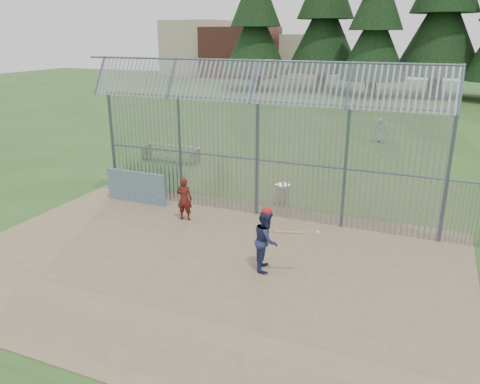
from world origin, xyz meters
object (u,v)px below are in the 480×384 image
at_px(dugout_wall, 136,187).
at_px(batter, 266,240).
at_px(trash_can, 283,194).
at_px(bleacher, 171,153).
at_px(onlooker, 184,199).

bearing_deg(dugout_wall, batter, -26.30).
relative_size(dugout_wall, batter, 1.50).
height_order(dugout_wall, trash_can, dugout_wall).
relative_size(dugout_wall, bleacher, 0.83).
bearing_deg(trash_can, onlooker, -131.72).
distance_m(batter, onlooker, 4.38).
bearing_deg(batter, onlooker, 43.14).
bearing_deg(dugout_wall, onlooker, -18.37).
height_order(dugout_wall, batter, batter).
bearing_deg(onlooker, bleacher, -63.73).
distance_m(dugout_wall, batter, 7.01).
xyz_separation_m(batter, bleacher, (-8.23, 8.88, -0.44)).
distance_m(onlooker, trash_can, 3.89).
bearing_deg(batter, dugout_wall, 47.96).
bearing_deg(onlooker, dugout_wall, -26.24).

